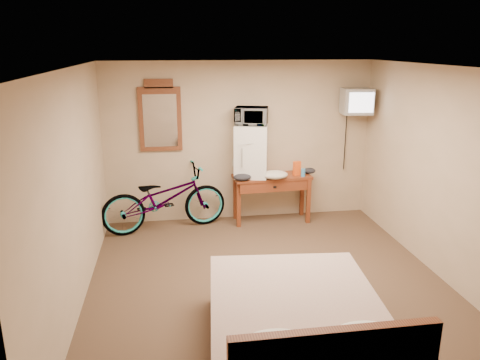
{
  "coord_description": "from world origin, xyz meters",
  "views": [
    {
      "loc": [
        -1.08,
        -4.85,
        2.73
      ],
      "look_at": [
        -0.23,
        0.73,
        1.09
      ],
      "focal_mm": 35.0,
      "sensor_mm": 36.0,
      "label": 1
    }
  ],
  "objects_px": {
    "mini_fridge": "(251,151)",
    "wall_mirror": "(160,117)",
    "microwave": "(251,116)",
    "bed": "(298,331)",
    "desk": "(272,184)",
    "bicycle": "(165,198)",
    "blue_cup": "(303,173)",
    "crt_television": "(356,101)"
  },
  "relations": [
    {
      "from": "microwave",
      "to": "wall_mirror",
      "type": "distance_m",
      "value": 1.38
    },
    {
      "from": "wall_mirror",
      "to": "mini_fridge",
      "type": "bearing_deg",
      "value": -8.54
    },
    {
      "from": "wall_mirror",
      "to": "bicycle",
      "type": "distance_m",
      "value": 1.24
    },
    {
      "from": "crt_television",
      "to": "microwave",
      "type": "bearing_deg",
      "value": 178.37
    },
    {
      "from": "wall_mirror",
      "to": "bed",
      "type": "distance_m",
      "value": 4.08
    },
    {
      "from": "desk",
      "to": "mini_fridge",
      "type": "relative_size",
      "value": 1.53
    },
    {
      "from": "desk",
      "to": "microwave",
      "type": "distance_m",
      "value": 1.13
    },
    {
      "from": "mini_fridge",
      "to": "blue_cup",
      "type": "relative_size",
      "value": 6.67
    },
    {
      "from": "blue_cup",
      "to": "desk",
      "type": "bearing_deg",
      "value": 170.79
    },
    {
      "from": "mini_fridge",
      "to": "wall_mirror",
      "type": "distance_m",
      "value": 1.47
    },
    {
      "from": "bicycle",
      "to": "bed",
      "type": "distance_m",
      "value": 3.5
    },
    {
      "from": "microwave",
      "to": "bed",
      "type": "relative_size",
      "value": 0.22
    },
    {
      "from": "crt_television",
      "to": "wall_mirror",
      "type": "relative_size",
      "value": 0.54
    },
    {
      "from": "mini_fridge",
      "to": "bed",
      "type": "xyz_separation_m",
      "value": [
        -0.17,
        -3.44,
        -0.86
      ]
    },
    {
      "from": "desk",
      "to": "bicycle",
      "type": "bearing_deg",
      "value": -177.09
    },
    {
      "from": "blue_cup",
      "to": "wall_mirror",
      "type": "distance_m",
      "value": 2.35
    },
    {
      "from": "crt_television",
      "to": "wall_mirror",
      "type": "xyz_separation_m",
      "value": [
        -2.99,
        0.25,
        -0.21
      ]
    },
    {
      "from": "desk",
      "to": "crt_television",
      "type": "xyz_separation_m",
      "value": [
        1.3,
        0.02,
        1.27
      ]
    },
    {
      "from": "microwave",
      "to": "bicycle",
      "type": "xyz_separation_m",
      "value": [
        -1.34,
        -0.15,
        -1.19
      ]
    },
    {
      "from": "mini_fridge",
      "to": "desk",
      "type": "bearing_deg",
      "value": -11.16
    },
    {
      "from": "mini_fridge",
      "to": "bed",
      "type": "relative_size",
      "value": 0.37
    },
    {
      "from": "microwave",
      "to": "blue_cup",
      "type": "height_order",
      "value": "microwave"
    },
    {
      "from": "blue_cup",
      "to": "bed",
      "type": "distance_m",
      "value": 3.48
    },
    {
      "from": "desk",
      "to": "blue_cup",
      "type": "bearing_deg",
      "value": -9.21
    },
    {
      "from": "blue_cup",
      "to": "crt_television",
      "type": "relative_size",
      "value": 0.21
    },
    {
      "from": "microwave",
      "to": "bicycle",
      "type": "distance_m",
      "value": 1.8
    },
    {
      "from": "mini_fridge",
      "to": "bed",
      "type": "bearing_deg",
      "value": -92.88
    },
    {
      "from": "wall_mirror",
      "to": "bed",
      "type": "height_order",
      "value": "wall_mirror"
    },
    {
      "from": "microwave",
      "to": "crt_television",
      "type": "distance_m",
      "value": 1.64
    },
    {
      "from": "desk",
      "to": "bed",
      "type": "height_order",
      "value": "bed"
    },
    {
      "from": "microwave",
      "to": "desk",
      "type": "bearing_deg",
      "value": 5.56
    },
    {
      "from": "mini_fridge",
      "to": "crt_television",
      "type": "relative_size",
      "value": 1.37
    },
    {
      "from": "mini_fridge",
      "to": "crt_television",
      "type": "bearing_deg",
      "value": -1.63
    },
    {
      "from": "bicycle",
      "to": "bed",
      "type": "xyz_separation_m",
      "value": [
        1.17,
        -3.29,
        -0.2
      ]
    },
    {
      "from": "crt_television",
      "to": "bed",
      "type": "height_order",
      "value": "crt_television"
    },
    {
      "from": "bed",
      "to": "microwave",
      "type": "bearing_deg",
      "value": 87.11
    },
    {
      "from": "microwave",
      "to": "crt_television",
      "type": "xyz_separation_m",
      "value": [
        1.63,
        -0.05,
        0.2
      ]
    },
    {
      "from": "blue_cup",
      "to": "crt_television",
      "type": "distance_m",
      "value": 1.37
    },
    {
      "from": "mini_fridge",
      "to": "crt_television",
      "type": "height_order",
      "value": "crt_television"
    },
    {
      "from": "mini_fridge",
      "to": "microwave",
      "type": "distance_m",
      "value": 0.54
    },
    {
      "from": "desk",
      "to": "blue_cup",
      "type": "relative_size",
      "value": 10.2
    },
    {
      "from": "bicycle",
      "to": "bed",
      "type": "relative_size",
      "value": 0.88
    }
  ]
}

